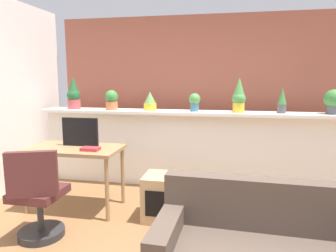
{
  "coord_description": "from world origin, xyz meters",
  "views": [
    {
      "loc": [
        0.45,
        -2.22,
        1.56
      ],
      "look_at": [
        -0.18,
        1.0,
        1.04
      ],
      "focal_mm": 32.55,
      "sensor_mm": 36.0,
      "label": 1
    }
  ],
  "objects_px": {
    "tv_monitor": "(80,132)",
    "potted_plant_5": "(282,100)",
    "desk": "(74,154)",
    "side_cube_shelf": "(162,197)",
    "potted_plant_0": "(74,94)",
    "potted_plant_2": "(150,101)",
    "office_chair": "(38,201)",
    "potted_plant_4": "(239,96)",
    "potted_plant_6": "(334,101)",
    "potted_plant_1": "(112,100)",
    "potted_plant_3": "(195,101)",
    "book_on_desk": "(90,149)"
  },
  "relations": [
    {
      "from": "tv_monitor",
      "to": "potted_plant_5",
      "type": "bearing_deg",
      "value": 20.28
    },
    {
      "from": "desk",
      "to": "side_cube_shelf",
      "type": "relative_size",
      "value": 2.2
    },
    {
      "from": "potted_plant_0",
      "to": "tv_monitor",
      "type": "distance_m",
      "value": 1.12
    },
    {
      "from": "potted_plant_5",
      "to": "tv_monitor",
      "type": "distance_m",
      "value": 2.58
    },
    {
      "from": "potted_plant_2",
      "to": "office_chair",
      "type": "distance_m",
      "value": 2.04
    },
    {
      "from": "potted_plant_2",
      "to": "potted_plant_0",
      "type": "bearing_deg",
      "value": -178.86
    },
    {
      "from": "tv_monitor",
      "to": "side_cube_shelf",
      "type": "relative_size",
      "value": 0.89
    },
    {
      "from": "potted_plant_5",
      "to": "desk",
      "type": "relative_size",
      "value": 0.31
    },
    {
      "from": "potted_plant_4",
      "to": "potted_plant_6",
      "type": "relative_size",
      "value": 1.48
    },
    {
      "from": "potted_plant_1",
      "to": "potted_plant_4",
      "type": "relative_size",
      "value": 0.61
    },
    {
      "from": "potted_plant_0",
      "to": "office_chair",
      "type": "distance_m",
      "value": 2.01
    },
    {
      "from": "potted_plant_1",
      "to": "potted_plant_3",
      "type": "distance_m",
      "value": 1.2
    },
    {
      "from": "potted_plant_2",
      "to": "book_on_desk",
      "type": "relative_size",
      "value": 1.33
    },
    {
      "from": "potted_plant_3",
      "to": "tv_monitor",
      "type": "distance_m",
      "value": 1.58
    },
    {
      "from": "potted_plant_2",
      "to": "desk",
      "type": "relative_size",
      "value": 0.24
    },
    {
      "from": "tv_monitor",
      "to": "office_chair",
      "type": "bearing_deg",
      "value": -93.0
    },
    {
      "from": "potted_plant_1",
      "to": "desk",
      "type": "relative_size",
      "value": 0.26
    },
    {
      "from": "potted_plant_0",
      "to": "potted_plant_2",
      "type": "relative_size",
      "value": 1.81
    },
    {
      "from": "potted_plant_4",
      "to": "potted_plant_6",
      "type": "distance_m",
      "value": 1.18
    },
    {
      "from": "book_on_desk",
      "to": "potted_plant_0",
      "type": "bearing_deg",
      "value": 124.94
    },
    {
      "from": "potted_plant_0",
      "to": "book_on_desk",
      "type": "bearing_deg",
      "value": -55.06
    },
    {
      "from": "office_chair",
      "to": "potted_plant_0",
      "type": "bearing_deg",
      "value": 106.29
    },
    {
      "from": "potted_plant_5",
      "to": "office_chair",
      "type": "bearing_deg",
      "value": -145.03
    },
    {
      "from": "potted_plant_3",
      "to": "potted_plant_5",
      "type": "bearing_deg",
      "value": -0.29
    },
    {
      "from": "potted_plant_3",
      "to": "potted_plant_4",
      "type": "bearing_deg",
      "value": -1.92
    },
    {
      "from": "potted_plant_4",
      "to": "desk",
      "type": "height_order",
      "value": "potted_plant_4"
    },
    {
      "from": "potted_plant_6",
      "to": "tv_monitor",
      "type": "relative_size",
      "value": 0.71
    },
    {
      "from": "potted_plant_6",
      "to": "book_on_desk",
      "type": "height_order",
      "value": "potted_plant_6"
    },
    {
      "from": "desk",
      "to": "tv_monitor",
      "type": "distance_m",
      "value": 0.27
    },
    {
      "from": "potted_plant_2",
      "to": "tv_monitor",
      "type": "xyz_separation_m",
      "value": [
        -0.62,
        -0.91,
        -0.3
      ]
    },
    {
      "from": "side_cube_shelf",
      "to": "book_on_desk",
      "type": "xyz_separation_m",
      "value": [
        -0.81,
        -0.04,
        0.52
      ]
    },
    {
      "from": "potted_plant_0",
      "to": "tv_monitor",
      "type": "relative_size",
      "value": 1.07
    },
    {
      "from": "potted_plant_3",
      "to": "book_on_desk",
      "type": "relative_size",
      "value": 1.26
    },
    {
      "from": "tv_monitor",
      "to": "book_on_desk",
      "type": "relative_size",
      "value": 2.24
    },
    {
      "from": "potted_plant_3",
      "to": "potted_plant_6",
      "type": "relative_size",
      "value": 0.79
    },
    {
      "from": "potted_plant_1",
      "to": "office_chair",
      "type": "xyz_separation_m",
      "value": [
        -0.11,
        -1.68,
        -0.85
      ]
    },
    {
      "from": "office_chair",
      "to": "potted_plant_1",
      "type": "bearing_deg",
      "value": 86.32
    },
    {
      "from": "potted_plant_3",
      "to": "tv_monitor",
      "type": "bearing_deg",
      "value": -144.75
    },
    {
      "from": "office_chair",
      "to": "side_cube_shelf",
      "type": "bearing_deg",
      "value": 31.82
    },
    {
      "from": "potted_plant_5",
      "to": "book_on_desk",
      "type": "distance_m",
      "value": 2.49
    },
    {
      "from": "tv_monitor",
      "to": "office_chair",
      "type": "relative_size",
      "value": 0.49
    },
    {
      "from": "potted_plant_0",
      "to": "side_cube_shelf",
      "type": "relative_size",
      "value": 0.95
    },
    {
      "from": "potted_plant_4",
      "to": "potted_plant_5",
      "type": "height_order",
      "value": "potted_plant_4"
    },
    {
      "from": "potted_plant_5",
      "to": "potted_plant_3",
      "type": "bearing_deg",
      "value": 179.71
    },
    {
      "from": "potted_plant_0",
      "to": "potted_plant_4",
      "type": "height_order",
      "value": "potted_plant_0"
    },
    {
      "from": "potted_plant_2",
      "to": "book_on_desk",
      "type": "distance_m",
      "value": 1.27
    },
    {
      "from": "tv_monitor",
      "to": "potted_plant_2",
      "type": "bearing_deg",
      "value": 55.82
    },
    {
      "from": "tv_monitor",
      "to": "potted_plant_0",
      "type": "bearing_deg",
      "value": 121.38
    },
    {
      "from": "potted_plant_0",
      "to": "office_chair",
      "type": "relative_size",
      "value": 0.52
    },
    {
      "from": "potted_plant_6",
      "to": "potted_plant_1",
      "type": "bearing_deg",
      "value": -178.8
    }
  ]
}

